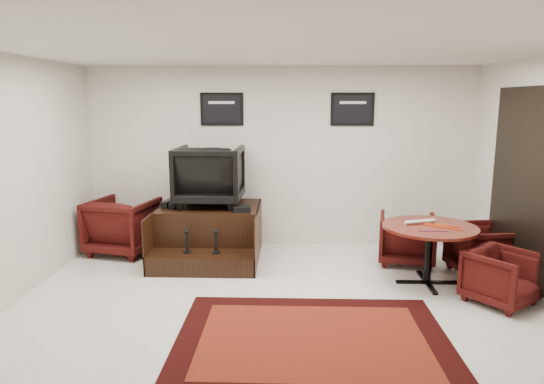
% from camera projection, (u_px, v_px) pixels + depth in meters
% --- Properties ---
extents(ground, '(6.00, 6.00, 0.00)m').
position_uv_depth(ground, '(276.00, 310.00, 5.38)').
color(ground, silver).
rests_on(ground, ground).
extents(room_shell, '(6.02, 5.02, 2.81)m').
position_uv_depth(room_shell, '(315.00, 148.00, 5.15)').
color(room_shell, silver).
rests_on(room_shell, ground).
extents(area_rug, '(2.65, 1.99, 0.01)m').
position_uv_depth(area_rug, '(312.00, 340.00, 4.69)').
color(area_rug, black).
rests_on(area_rug, ground).
extents(shine_podium, '(1.47, 1.51, 0.76)m').
position_uv_depth(shine_podium, '(209.00, 234.00, 7.12)').
color(shine_podium, black).
rests_on(shine_podium, ground).
extents(shine_chair, '(0.96, 0.90, 0.98)m').
position_uv_depth(shine_chair, '(210.00, 172.00, 7.10)').
color(shine_chair, black).
rests_on(shine_chair, shine_podium).
extents(shoes_pair, '(0.25, 0.29, 0.10)m').
position_uv_depth(shoes_pair, '(171.00, 204.00, 7.02)').
color(shoes_pair, black).
rests_on(shoes_pair, shine_podium).
extents(polish_kit, '(0.26, 0.20, 0.08)m').
position_uv_depth(polish_kit, '(242.00, 209.00, 6.74)').
color(polish_kit, black).
rests_on(polish_kit, shine_podium).
extents(umbrella_black, '(0.30, 0.11, 0.80)m').
position_uv_depth(umbrella_black, '(151.00, 232.00, 7.03)').
color(umbrella_black, black).
rests_on(umbrella_black, ground).
extents(umbrella_hooked, '(0.29, 0.11, 0.78)m').
position_uv_depth(umbrella_hooked, '(153.00, 231.00, 7.12)').
color(umbrella_hooked, black).
rests_on(umbrella_hooked, ground).
extents(armchair_side, '(1.06, 1.02, 0.92)m').
position_uv_depth(armchair_side, '(123.00, 223.00, 7.31)').
color(armchair_side, black).
rests_on(armchair_side, ground).
extents(meeting_table, '(1.15, 1.15, 0.75)m').
position_uv_depth(meeting_table, '(430.00, 233.00, 6.02)').
color(meeting_table, '#430F09').
rests_on(meeting_table, ground).
extents(table_chair_back, '(0.88, 0.84, 0.77)m').
position_uv_depth(table_chair_back, '(407.00, 236.00, 6.86)').
color(table_chair_back, black).
rests_on(table_chair_back, ground).
extents(table_chair_window, '(0.78, 0.81, 0.75)m').
position_uv_depth(table_chair_window, '(483.00, 247.00, 6.39)').
color(table_chair_window, black).
rests_on(table_chair_window, ground).
extents(table_chair_corner, '(0.91, 0.90, 0.69)m').
position_uv_depth(table_chair_corner, '(502.00, 275.00, 5.49)').
color(table_chair_corner, black).
rests_on(table_chair_corner, ground).
extents(paper_roll, '(0.41, 0.19, 0.05)m').
position_uv_depth(paper_roll, '(420.00, 222.00, 6.11)').
color(paper_roll, silver).
rests_on(paper_roll, meeting_table).
extents(table_clutter, '(0.55, 0.39, 0.01)m').
position_uv_depth(table_clutter, '(441.00, 227.00, 5.92)').
color(table_clutter, red).
rests_on(table_clutter, meeting_table).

